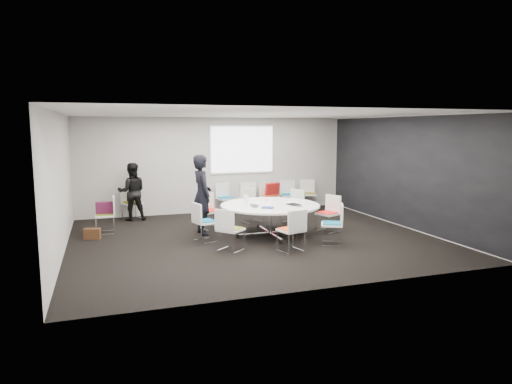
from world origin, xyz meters
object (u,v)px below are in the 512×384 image
object	(u,v)px
chair_back_c	(270,202)
person_back	(132,192)
chair_back_d	(289,201)
chair_person_back	(132,209)
chair_ring_e	(205,229)
chair_ring_c	(251,212)
chair_back_e	(308,200)
chair_ring_a	(328,221)
chair_ring_d	(210,218)
person_main	(202,195)
chair_back_a	(226,204)
chair_ring_g	(291,238)
chair_spare_left	(106,222)
cup	(266,200)
chair_ring_h	(332,232)
brown_bag	(92,234)
chair_back_b	(247,203)
maroon_bag	(105,208)
chair_ring_f	(230,238)
laptop	(257,206)
chair_ring_b	(293,213)
conference_table	(270,212)

from	to	relation	value
chair_back_c	person_back	xyz separation A→B (m)	(-4.02, -0.13, 0.51)
chair_back_d	chair_person_back	xyz separation A→B (m)	(-4.67, 0.01, 0.00)
chair_ring_e	person_back	size ratio (longest dim) A/B	0.56
chair_ring_c	chair_back_e	distance (m)	2.75
chair_ring_a	chair_ring_d	world-z (taller)	same
chair_ring_a	person_main	size ratio (longest dim) A/B	0.47
chair_back_a	chair_person_back	world-z (taller)	same
chair_ring_g	chair_back_d	bearing A→B (deg)	54.11
chair_ring_g	chair_back_a	size ratio (longest dim) A/B	1.00
chair_back_a	chair_person_back	distance (m)	2.67
chair_ring_a	chair_spare_left	size ratio (longest dim) A/B	1.00
chair_ring_e	person_back	world-z (taller)	person_back
cup	chair_ring_c	bearing A→B (deg)	90.94
chair_ring_h	chair_back_a	bearing A→B (deg)	42.88
person_back	chair_ring_a	bearing A→B (deg)	147.42
brown_bag	chair_back_e	bearing A→B (deg)	18.11
chair_back_b	chair_back_d	size ratio (longest dim) A/B	1.00
chair_person_back	maroon_bag	distance (m)	1.78
chair_back_d	maroon_bag	size ratio (longest dim) A/B	2.20
chair_ring_f	chair_back_c	distance (m)	4.66
chair_person_back	chair_spare_left	bearing A→B (deg)	43.76
maroon_bag	chair_back_a	bearing A→B (deg)	25.17
chair_back_c	laptop	xyz separation A→B (m)	(-1.47, -3.10, 0.47)
chair_ring_c	chair_back_a	distance (m)	1.49
chair_back_a	chair_back_e	xyz separation A→B (m)	(2.66, -0.00, 0.00)
chair_ring_h	chair_back_b	world-z (taller)	same
chair_ring_e	chair_back_d	world-z (taller)	same
chair_ring_f	chair_spare_left	distance (m)	3.43
chair_ring_b	maroon_bag	world-z (taller)	chair_ring_b
chair_ring_a	person_main	bearing A→B (deg)	52.55
chair_ring_f	person_back	xyz separation A→B (m)	(-1.68, 3.89, 0.51)
laptop	person_main	bearing A→B (deg)	61.00
chair_ring_d	chair_person_back	size ratio (longest dim) A/B	1.00
chair_ring_g	chair_spare_left	bearing A→B (deg)	126.78
chair_back_a	maroon_bag	xyz separation A→B (m)	(-3.38, -1.59, 0.34)
chair_ring_f	chair_back_d	world-z (taller)	same
chair_ring_f	conference_table	bearing A→B (deg)	89.85
chair_back_a	person_back	world-z (taller)	person_back
chair_ring_c	chair_ring_g	world-z (taller)	same
laptop	chair_ring_e	bearing A→B (deg)	94.92
person_main	cup	world-z (taller)	person_main
chair_back_d	person_main	world-z (taller)	person_main
chair_ring_g	person_main	xyz separation A→B (m)	(-1.39, 2.10, 0.67)
chair_ring_a	brown_bag	size ratio (longest dim) A/B	2.44
person_back	chair_ring_d	bearing A→B (deg)	137.01
laptop	brown_bag	world-z (taller)	laptop
chair_ring_g	maroon_bag	size ratio (longest dim) A/B	2.20
chair_back_e	person_main	xyz separation A→B (m)	(-3.87, -2.40, 0.67)
chair_ring_d	chair_back_d	bearing A→B (deg)	-167.47
chair_ring_e	cup	bearing A→B (deg)	94.38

